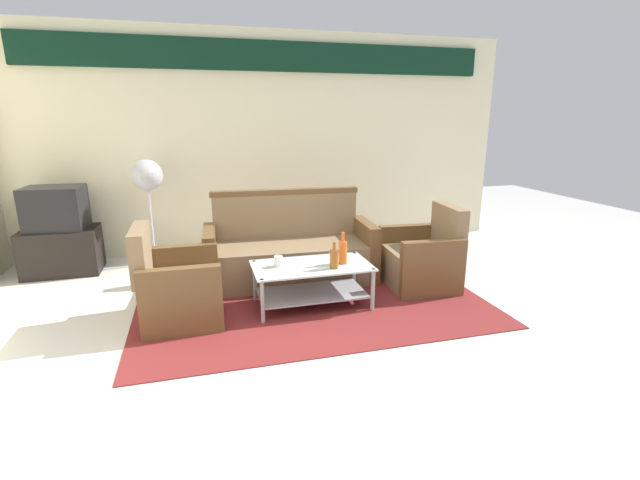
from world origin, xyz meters
The scene contains 13 objects.
ground_plane centered at (0.00, 0.00, 0.00)m, with size 14.00×14.00×0.00m, color silver.
wall_back centered at (0.00, 3.05, 1.48)m, with size 6.52×0.19×2.80m.
rug centered at (0.02, 0.97, 0.01)m, with size 3.29×2.11×0.01m, color maroon.
couch centered at (-0.06, 1.62, 0.32)m, with size 1.83×0.82×0.96m.
armchair_left centered at (-1.21, 0.90, 0.29)m, with size 0.70×0.76×0.85m.
armchair_right centered at (1.26, 1.09, 0.29)m, with size 0.74×0.80×0.85m.
coffee_table centered at (0.00, 0.88, 0.27)m, with size 1.10×0.60×0.40m.
bottle_orange centered at (0.29, 0.85, 0.52)m, with size 0.08×0.08×0.30m.
bottle_brown centered at (0.18, 0.74, 0.50)m, with size 0.08×0.08×0.25m.
cup centered at (-0.31, 0.92, 0.46)m, with size 0.08×0.08×0.10m, color silver.
tv_stand centered at (-2.52, 2.55, 0.26)m, with size 0.80×0.50×0.52m, color black.
television centered at (-2.52, 2.55, 0.76)m, with size 0.63×0.48×0.48m.
pedestal_fan centered at (-1.54, 2.60, 1.01)m, with size 0.36×0.36×1.27m.
Camera 1 is at (-0.98, -3.00, 1.76)m, focal length 25.38 mm.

